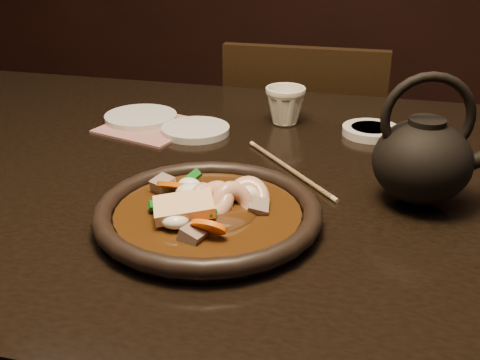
% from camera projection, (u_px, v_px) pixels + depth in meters
% --- Properties ---
extents(table, '(1.60, 0.90, 0.75)m').
position_uv_depth(table, '(190.00, 211.00, 0.96)').
color(table, black).
rests_on(table, floor).
extents(chair, '(0.40, 0.40, 0.83)m').
position_uv_depth(chair, '(305.00, 182.00, 1.59)').
color(chair, black).
rests_on(chair, floor).
extents(plate, '(0.29, 0.29, 0.03)m').
position_uv_depth(plate, '(208.00, 214.00, 0.75)').
color(plate, black).
rests_on(plate, table).
extents(stirfry, '(0.17, 0.17, 0.06)m').
position_uv_depth(stirfry, '(208.00, 209.00, 0.75)').
color(stirfry, '#331A09').
rests_on(stirfry, plate).
extents(soy_dish, '(0.10, 0.10, 0.01)m').
position_uv_depth(soy_dish, '(371.00, 131.00, 1.05)').
color(soy_dish, silver).
rests_on(soy_dish, table).
extents(saucer_left, '(0.12, 0.12, 0.01)m').
position_uv_depth(saucer_left, '(195.00, 130.00, 1.06)').
color(saucer_left, silver).
rests_on(saucer_left, table).
extents(saucer_right, '(0.13, 0.13, 0.01)m').
position_uv_depth(saucer_right, '(141.00, 118.00, 1.12)').
color(saucer_right, silver).
rests_on(saucer_right, table).
extents(tea_cup, '(0.08, 0.08, 0.07)m').
position_uv_depth(tea_cup, '(285.00, 104.00, 1.10)').
color(tea_cup, silver).
rests_on(tea_cup, table).
extents(chopsticks, '(0.17, 0.19, 0.01)m').
position_uv_depth(chopsticks, '(290.00, 169.00, 0.91)').
color(chopsticks, tan).
rests_on(chopsticks, table).
extents(napkin, '(0.19, 0.19, 0.00)m').
position_uv_depth(napkin, '(151.00, 127.00, 1.09)').
color(napkin, '#9F6361').
rests_on(napkin, table).
extents(teapot, '(0.16, 0.13, 0.18)m').
position_uv_depth(teapot, '(423.00, 157.00, 0.79)').
color(teapot, black).
rests_on(teapot, table).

